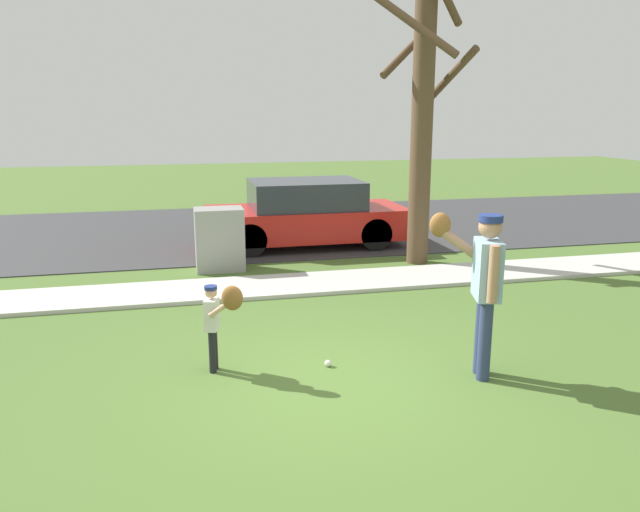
{
  "coord_description": "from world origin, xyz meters",
  "views": [
    {
      "loc": [
        -1.41,
        -5.58,
        2.7
      ],
      "look_at": [
        0.24,
        1.43,
        1.0
      ],
      "focal_mm": 34.44,
      "sensor_mm": 36.0,
      "label": 1
    }
  ],
  "objects_px": {
    "person_child": "(218,314)",
    "utility_cabinet": "(220,239)",
    "baseball": "(328,363)",
    "street_tree_near": "(423,113)",
    "person_adult": "(483,277)",
    "parked_hatchback_red": "(306,214)"
  },
  "relations": [
    {
      "from": "person_adult",
      "to": "utility_cabinet",
      "type": "relative_size",
      "value": 1.58
    },
    {
      "from": "person_child",
      "to": "street_tree_near",
      "type": "xyz_separation_m",
      "value": [
        3.88,
        4.08,
        2.02
      ]
    },
    {
      "from": "parked_hatchback_red",
      "to": "person_adult",
      "type": "bearing_deg",
      "value": -86.33
    },
    {
      "from": "person_adult",
      "to": "baseball",
      "type": "xyz_separation_m",
      "value": [
        -1.47,
        0.58,
        -1.03
      ]
    },
    {
      "from": "person_adult",
      "to": "street_tree_near",
      "type": "bearing_deg",
      "value": -88.77
    },
    {
      "from": "baseball",
      "to": "utility_cabinet",
      "type": "xyz_separation_m",
      "value": [
        -0.82,
        4.49,
        0.51
      ]
    },
    {
      "from": "baseball",
      "to": "parked_hatchback_red",
      "type": "bearing_deg",
      "value": 80.25
    },
    {
      "from": "person_child",
      "to": "utility_cabinet",
      "type": "bearing_deg",
      "value": 101.77
    },
    {
      "from": "utility_cabinet",
      "to": "street_tree_near",
      "type": "relative_size",
      "value": 0.22
    },
    {
      "from": "baseball",
      "to": "street_tree_near",
      "type": "height_order",
      "value": "street_tree_near"
    },
    {
      "from": "person_adult",
      "to": "utility_cabinet",
      "type": "distance_m",
      "value": 5.59
    },
    {
      "from": "person_adult",
      "to": "parked_hatchback_red",
      "type": "xyz_separation_m",
      "value": [
        -0.43,
        6.63,
        -0.41
      ]
    },
    {
      "from": "person_adult",
      "to": "utility_cabinet",
      "type": "bearing_deg",
      "value": -49.69
    },
    {
      "from": "person_adult",
      "to": "parked_hatchback_red",
      "type": "relative_size",
      "value": 0.43
    },
    {
      "from": "baseball",
      "to": "utility_cabinet",
      "type": "bearing_deg",
      "value": 100.31
    },
    {
      "from": "person_child",
      "to": "baseball",
      "type": "height_order",
      "value": "person_child"
    },
    {
      "from": "baseball",
      "to": "street_tree_near",
      "type": "relative_size",
      "value": 0.01
    },
    {
      "from": "utility_cabinet",
      "to": "parked_hatchback_red",
      "type": "height_order",
      "value": "parked_hatchback_red"
    },
    {
      "from": "person_child",
      "to": "baseball",
      "type": "distance_m",
      "value": 1.31
    },
    {
      "from": "baseball",
      "to": "utility_cabinet",
      "type": "distance_m",
      "value": 4.6
    },
    {
      "from": "person_child",
      "to": "utility_cabinet",
      "type": "xyz_separation_m",
      "value": [
        0.33,
        4.38,
        -0.11
      ]
    },
    {
      "from": "street_tree_near",
      "to": "baseball",
      "type": "bearing_deg",
      "value": -123.07
    }
  ]
}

